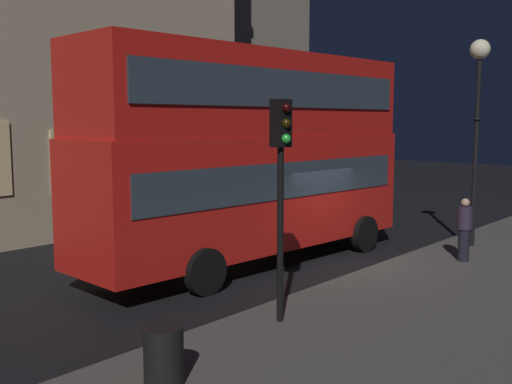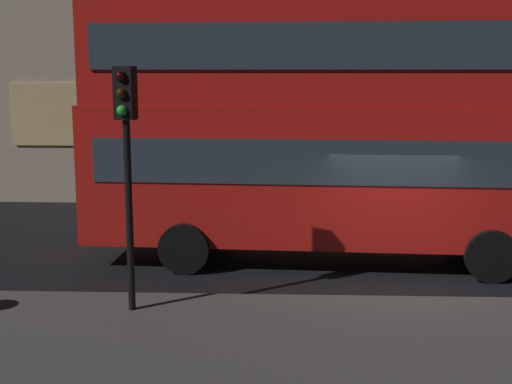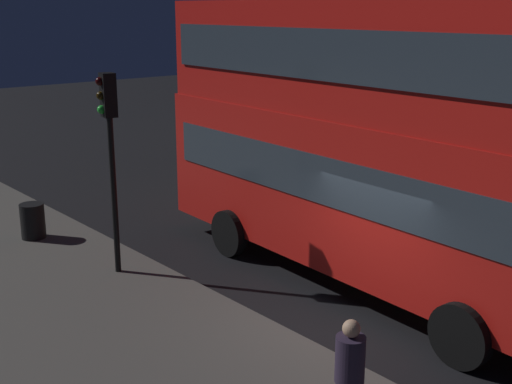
# 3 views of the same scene
# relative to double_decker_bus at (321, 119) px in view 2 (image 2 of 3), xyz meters

# --- Properties ---
(ground_plane) EXTENTS (80.00, 80.00, 0.00)m
(ground_plane) POSITION_rel_double_decker_bus_xyz_m (1.36, -1.73, -3.10)
(ground_plane) COLOR black
(double_decker_bus) EXTENTS (10.20, 3.16, 5.53)m
(double_decker_bus) POSITION_rel_double_decker_bus_xyz_m (0.00, 0.00, 0.00)
(double_decker_bus) COLOR red
(double_decker_bus) RESTS_ON ground
(traffic_light_near_kerb) EXTENTS (0.36, 0.39, 4.06)m
(traffic_light_near_kerb) POSITION_rel_double_decker_bus_xyz_m (-3.34, -3.64, -0.07)
(traffic_light_near_kerb) COLOR black
(traffic_light_near_kerb) RESTS_ON sidewalk_slab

